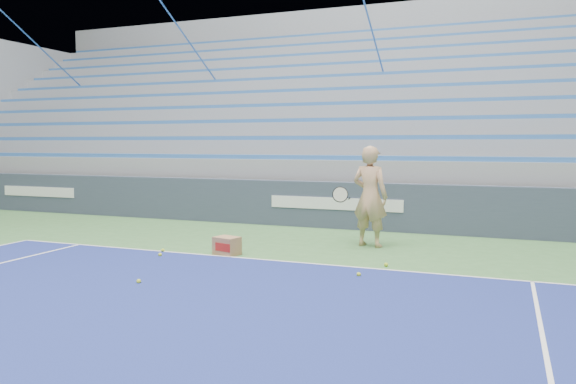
{
  "coord_description": "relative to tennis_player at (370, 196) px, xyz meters",
  "views": [
    {
      "loc": [
        3.7,
        3.17,
        2.01
      ],
      "look_at": [
        0.12,
        12.38,
        1.15
      ],
      "focal_mm": 35.0,
      "sensor_mm": 36.0,
      "label": 1
    }
  ],
  "objects": [
    {
      "name": "sponsor_barrier",
      "position": [
        -1.26,
        2.05,
        -0.43
      ],
      "size": [
        30.0,
        0.32,
        1.1
      ],
      "color": "#353E50",
      "rests_on": "ground"
    },
    {
      "name": "bleachers",
      "position": [
        -1.26,
        7.76,
        1.37
      ],
      "size": [
        31.0,
        9.15,
        7.3
      ],
      "color": "gray",
      "rests_on": "ground"
    },
    {
      "name": "tennis_player",
      "position": [
        0.0,
        0.0,
        0.0
      ],
      "size": [
        1.01,
        0.93,
        1.96
      ],
      "color": "tan",
      "rests_on": "ground"
    },
    {
      "name": "ball_box",
      "position": [
        -2.21,
        -1.74,
        -0.82
      ],
      "size": [
        0.51,
        0.44,
        0.33
      ],
      "color": "#996E4A",
      "rests_on": "ground"
    },
    {
      "name": "tennis_ball_0",
      "position": [
        0.67,
        -1.69,
        -0.95
      ],
      "size": [
        0.07,
        0.07,
        0.07
      ],
      "primitive_type": "sphere",
      "color": "#C1D32B",
      "rests_on": "ground"
    },
    {
      "name": "tennis_ball_1",
      "position": [
        0.42,
        -2.52,
        -0.95
      ],
      "size": [
        0.07,
        0.07,
        0.07
      ],
      "primitive_type": "sphere",
      "color": "#C1D32B",
      "rests_on": "ground"
    },
    {
      "name": "tennis_ball_2",
      "position": [
        -3.43,
        -1.96,
        -0.95
      ],
      "size": [
        0.07,
        0.07,
        0.07
      ],
      "primitive_type": "sphere",
      "color": "#C1D32B",
      "rests_on": "ground"
    },
    {
      "name": "tennis_ball_3",
      "position": [
        -2.42,
        -4.08,
        -0.95
      ],
      "size": [
        0.07,
        0.07,
        0.07
      ],
      "primitive_type": "sphere",
      "color": "#C1D32B",
      "rests_on": "ground"
    },
    {
      "name": "tennis_ball_4",
      "position": [
        -3.24,
        -2.33,
        -0.95
      ],
      "size": [
        0.07,
        0.07,
        0.07
      ],
      "primitive_type": "sphere",
      "color": "#C1D32B",
      "rests_on": "ground"
    }
  ]
}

